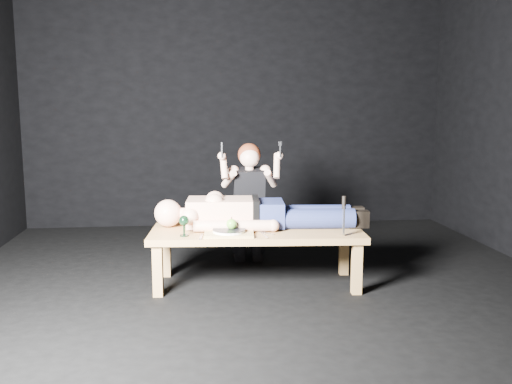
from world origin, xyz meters
TOP-DOWN VIEW (x-y plane):
  - ground at (0.00, 0.00)m, footprint 5.00×5.00m
  - back_wall at (0.00, 2.50)m, footprint 5.00×0.00m
  - table at (-0.02, 0.12)m, footprint 1.72×0.75m
  - lying_man at (0.05, 0.25)m, footprint 1.86×0.69m
  - kneeling_woman at (-0.02, 0.78)m, footprint 0.62×0.69m
  - serving_tray at (-0.25, -0.03)m, footprint 0.39×0.30m
  - plate at (-0.25, -0.03)m, footprint 0.27×0.27m
  - apple at (-0.23, -0.02)m, footprint 0.08×0.08m
  - goblet at (-0.59, -0.03)m, footprint 0.08×0.08m
  - fork_flat at (-0.46, -0.07)m, footprint 0.03×0.18m
  - knife_flat at (0.02, -0.09)m, footprint 0.05×0.18m
  - spoon_flat at (0.03, -0.00)m, footprint 0.14×0.13m
  - carving_knife at (0.62, -0.15)m, footprint 0.04×0.05m

SIDE VIEW (x-z plane):
  - ground at x=0.00m, z-range 0.00..0.00m
  - table at x=-0.02m, z-range 0.00..0.45m
  - fork_flat at x=-0.46m, z-range 0.45..0.46m
  - knife_flat at x=0.02m, z-range 0.45..0.46m
  - spoon_flat at x=0.03m, z-range 0.45..0.46m
  - serving_tray at x=-0.25m, z-range 0.45..0.47m
  - plate at x=-0.25m, z-range 0.47..0.49m
  - goblet at x=-0.59m, z-range 0.45..0.61m
  - apple at x=-0.23m, z-range 0.49..0.57m
  - kneeling_woman at x=-0.02m, z-range 0.00..1.14m
  - lying_man at x=0.05m, z-range 0.45..0.74m
  - carving_knife at x=0.62m, z-range 0.45..0.76m
  - back_wall at x=0.00m, z-range -1.00..4.00m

